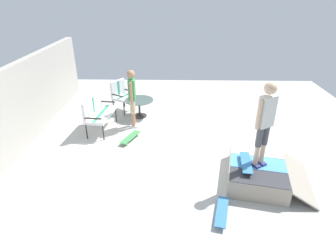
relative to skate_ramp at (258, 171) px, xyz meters
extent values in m
cube|color=beige|center=(1.15, 1.74, -0.26)|extent=(12.00, 12.00, 0.10)
cube|color=#ADA89E|center=(1.15, 5.74, 0.83)|extent=(9.00, 0.20, 2.08)
cube|color=gray|center=(0.01, 0.03, -0.01)|extent=(1.80, 1.47, 0.40)
cube|color=#333338|center=(-0.51, 0.14, 0.20)|extent=(0.73, 1.21, 0.01)
cube|color=#4C99D8|center=(0.01, 0.03, 0.20)|extent=(0.73, 1.21, 0.01)
cube|color=silver|center=(0.52, -0.08, 0.20)|extent=(0.73, 1.21, 0.01)
cylinder|color=#B2B2B7|center=(0.12, 0.58, 0.17)|extent=(1.51, 0.36, 0.05)
cube|color=gray|center=(-0.17, -0.79, -0.03)|extent=(1.64, 0.88, 0.34)
cylinder|color=#2D2823|center=(1.65, 3.73, 0.01)|extent=(0.04, 0.04, 0.44)
cylinder|color=#2D2823|center=(2.81, 3.60, 0.01)|extent=(0.04, 0.04, 0.44)
cylinder|color=#2D2823|center=(1.70, 4.19, 0.01)|extent=(0.04, 0.04, 0.44)
cylinder|color=#2D2823|center=(2.86, 4.07, 0.01)|extent=(0.04, 0.04, 0.44)
cube|color=silver|center=(2.26, 3.90, 0.27)|extent=(1.30, 0.68, 0.08)
cube|color=#338C66|center=(2.26, 3.90, 0.32)|extent=(1.21, 0.23, 0.00)
cube|color=silver|center=(2.28, 4.13, 0.56)|extent=(1.25, 0.21, 0.50)
cube|color=#338C66|center=(2.28, 4.13, 0.56)|extent=(0.11, 0.09, 0.46)
cube|color=#2D2823|center=(1.65, 3.96, 0.43)|extent=(0.09, 0.47, 0.04)
cube|color=#2D2823|center=(2.86, 3.84, 0.43)|extent=(0.09, 0.47, 0.04)
cylinder|color=#2D2823|center=(3.30, 3.44, 0.01)|extent=(0.04, 0.04, 0.44)
cylinder|color=#2D2823|center=(3.75, 3.14, 0.01)|extent=(0.04, 0.04, 0.44)
cylinder|color=#2D2823|center=(3.55, 3.83, 0.01)|extent=(0.04, 0.04, 0.44)
cylinder|color=#2D2823|center=(4.01, 3.54, 0.01)|extent=(0.04, 0.04, 0.44)
cube|color=silver|center=(3.65, 3.49, 0.27)|extent=(0.82, 0.80, 0.08)
cube|color=#338C66|center=(3.65, 3.49, 0.32)|extent=(0.54, 0.40, 0.00)
cube|color=silver|center=(3.78, 3.69, 0.56)|extent=(0.57, 0.40, 0.50)
cube|color=#338C66|center=(3.78, 3.69, 0.56)|extent=(0.13, 0.12, 0.46)
cube|color=#2D2823|center=(3.41, 3.64, 0.43)|extent=(0.29, 0.42, 0.04)
cube|color=#2D2823|center=(3.90, 3.33, 0.43)|extent=(0.29, 0.42, 0.04)
cylinder|color=#2D2823|center=(3.22, 2.92, 0.07)|extent=(0.06, 0.06, 0.55)
cylinder|color=#2D2823|center=(3.22, 2.92, -0.19)|extent=(0.44, 0.44, 0.03)
cylinder|color=#425651|center=(3.22, 2.92, 0.35)|extent=(0.90, 0.90, 0.02)
cube|color=silver|center=(2.41, 3.01, -0.18)|extent=(0.12, 0.24, 0.05)
cylinder|color=#9E7051|center=(2.41, 3.01, 0.05)|extent=(0.10, 0.10, 0.40)
cylinder|color=tan|center=(2.41, 3.01, 0.45)|extent=(0.13, 0.13, 0.40)
cube|color=silver|center=(2.58, 3.02, -0.18)|extent=(0.12, 0.24, 0.05)
cylinder|color=#9E7051|center=(2.58, 3.02, 0.05)|extent=(0.10, 0.10, 0.40)
cylinder|color=tan|center=(2.58, 3.02, 0.45)|extent=(0.13, 0.13, 0.40)
cube|color=#3F8C4C|center=(2.50, 3.02, 0.95)|extent=(0.33, 0.19, 0.60)
sphere|color=#9E7051|center=(2.50, 3.02, 1.39)|extent=(0.23, 0.23, 0.23)
cylinder|color=#9E7051|center=(2.30, 3.01, 0.93)|extent=(0.08, 0.08, 0.57)
cylinder|color=#9E7051|center=(2.70, 3.02, 0.93)|extent=(0.08, 0.08, 0.57)
cube|color=navy|center=(-0.11, 0.13, 0.23)|extent=(0.26, 0.22, 0.05)
cylinder|color=beige|center=(-0.11, 0.13, 0.47)|extent=(0.10, 0.10, 0.43)
cylinder|color=#4C4C51|center=(-0.11, 0.13, 0.90)|extent=(0.13, 0.13, 0.43)
cube|color=navy|center=(-0.02, -0.02, 0.23)|extent=(0.26, 0.22, 0.05)
cylinder|color=beige|center=(-0.02, -0.02, 0.47)|extent=(0.10, 0.10, 0.43)
cylinder|color=#4C4C51|center=(-0.02, -0.02, 0.90)|extent=(0.13, 0.13, 0.43)
cube|color=silver|center=(-0.06, 0.06, 1.42)|extent=(0.32, 0.37, 0.63)
sphere|color=beige|center=(-0.06, 0.06, 1.89)|extent=(0.24, 0.24, 0.24)
cylinder|color=beige|center=(-0.17, 0.23, 1.40)|extent=(0.08, 0.08, 0.60)
cylinder|color=beige|center=(0.04, -0.11, 1.40)|extent=(0.08, 0.08, 0.60)
cube|color=#3F8C4C|center=(1.66, 3.00, -0.11)|extent=(0.81, 0.50, 0.02)
cylinder|color=silver|center=(1.88, 2.82, -0.18)|extent=(0.06, 0.05, 0.06)
cylinder|color=silver|center=(1.94, 2.96, -0.18)|extent=(0.06, 0.05, 0.06)
cylinder|color=silver|center=(1.37, 3.04, -0.18)|extent=(0.06, 0.05, 0.06)
cylinder|color=silver|center=(1.43, 3.18, -0.18)|extent=(0.06, 0.05, 0.06)
cube|color=#3372B2|center=(-1.11, 0.93, -0.11)|extent=(0.82, 0.38, 0.02)
cylinder|color=#333333|center=(-0.85, 0.79, -0.18)|extent=(0.06, 0.04, 0.06)
cylinder|color=#333333|center=(-0.82, 0.94, -0.18)|extent=(0.06, 0.04, 0.06)
cylinder|color=#333333|center=(-1.40, 0.91, -0.18)|extent=(0.06, 0.04, 0.06)
cylinder|color=#333333|center=(-1.36, 1.07, -0.18)|extent=(0.06, 0.04, 0.06)
cube|color=#3372B2|center=(-0.12, 0.32, 0.30)|extent=(0.82, 0.30, 0.01)
cylinder|color=#333333|center=(0.15, 0.21, 0.24)|extent=(0.06, 0.04, 0.06)
cylinder|color=#333333|center=(0.17, 0.37, 0.24)|extent=(0.06, 0.04, 0.06)
cylinder|color=#333333|center=(-0.41, 0.28, 0.24)|extent=(0.06, 0.04, 0.06)
cylinder|color=#333333|center=(-0.39, 0.43, 0.24)|extent=(0.06, 0.04, 0.06)
camera|label=1|loc=(-5.00, 1.82, 3.55)|focal=29.99mm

